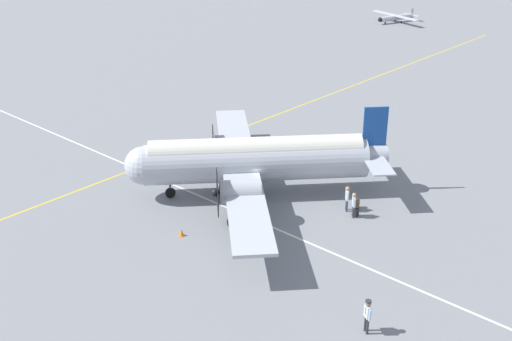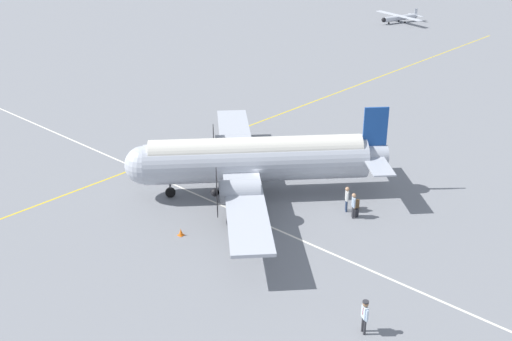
{
  "view_description": "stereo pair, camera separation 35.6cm",
  "coord_description": "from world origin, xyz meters",
  "px_view_note": "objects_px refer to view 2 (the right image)",
  "views": [
    {
      "loc": [
        -29.8,
        -26.64,
        19.68
      ],
      "look_at": [
        0.0,
        0.0,
        1.78
      ],
      "focal_mm": 45.0,
      "sensor_mm": 36.0,
      "label": 1
    },
    {
      "loc": [
        -29.56,
        -26.9,
        19.68
      ],
      "look_at": [
        0.0,
        0.0,
        1.78
      ],
      "focal_mm": 45.0,
      "sensor_mm": 36.0,
      "label": 2
    }
  ],
  "objects_px": {
    "crew_foreground": "(365,313)",
    "suitcase_near_door": "(356,213)",
    "airliner_main": "(249,159)",
    "ramp_agent": "(354,203)",
    "light_aircraft_distant": "(399,18)",
    "traffic_cone": "(181,232)",
    "suitcase_upright_spare": "(357,204)",
    "passenger_boarding": "(347,196)"
  },
  "relations": [
    {
      "from": "passenger_boarding",
      "to": "suitcase_upright_spare",
      "type": "distance_m",
      "value": 1.13
    },
    {
      "from": "crew_foreground",
      "to": "suitcase_near_door",
      "type": "bearing_deg",
      "value": -20.14
    },
    {
      "from": "ramp_agent",
      "to": "suitcase_upright_spare",
      "type": "bearing_deg",
      "value": 161.01
    },
    {
      "from": "passenger_boarding",
      "to": "ramp_agent",
      "type": "relative_size",
      "value": 1.01
    },
    {
      "from": "light_aircraft_distant",
      "to": "crew_foreground",
      "type": "bearing_deg",
      "value": 46.84
    },
    {
      "from": "airliner_main",
      "to": "ramp_agent",
      "type": "relative_size",
      "value": 10.82
    },
    {
      "from": "passenger_boarding",
      "to": "ramp_agent",
      "type": "bearing_deg",
      "value": 20.31
    },
    {
      "from": "crew_foreground",
      "to": "ramp_agent",
      "type": "relative_size",
      "value": 1.06
    },
    {
      "from": "passenger_boarding",
      "to": "suitcase_near_door",
      "type": "distance_m",
      "value": 1.24
    },
    {
      "from": "passenger_boarding",
      "to": "light_aircraft_distant",
      "type": "relative_size",
      "value": 0.18
    },
    {
      "from": "crew_foreground",
      "to": "suitcase_near_door",
      "type": "height_order",
      "value": "crew_foreground"
    },
    {
      "from": "passenger_boarding",
      "to": "suitcase_upright_spare",
      "type": "xyz_separation_m",
      "value": [
        0.77,
        -0.31,
        -0.76
      ]
    },
    {
      "from": "passenger_boarding",
      "to": "traffic_cone",
      "type": "distance_m",
      "value": 11.04
    },
    {
      "from": "crew_foreground",
      "to": "passenger_boarding",
      "type": "xyz_separation_m",
      "value": [
        9.81,
        7.86,
        -0.08
      ]
    },
    {
      "from": "passenger_boarding",
      "to": "traffic_cone",
      "type": "relative_size",
      "value": 3.84
    },
    {
      "from": "airliner_main",
      "to": "ramp_agent",
      "type": "distance_m",
      "value": 7.68
    },
    {
      "from": "crew_foreground",
      "to": "passenger_boarding",
      "type": "bearing_deg",
      "value": -17.32
    },
    {
      "from": "traffic_cone",
      "to": "passenger_boarding",
      "type": "bearing_deg",
      "value": -30.77
    },
    {
      "from": "airliner_main",
      "to": "light_aircraft_distant",
      "type": "height_order",
      "value": "airliner_main"
    },
    {
      "from": "suitcase_near_door",
      "to": "light_aircraft_distant",
      "type": "relative_size",
      "value": 0.06
    },
    {
      "from": "airliner_main",
      "to": "suitcase_near_door",
      "type": "xyz_separation_m",
      "value": [
        2.23,
        -7.34,
        -2.35
      ]
    },
    {
      "from": "airliner_main",
      "to": "crew_foreground",
      "type": "distance_m",
      "value": 16.14
    },
    {
      "from": "crew_foreground",
      "to": "suitcase_near_door",
      "type": "relative_size",
      "value": 3.24
    },
    {
      "from": "ramp_agent",
      "to": "suitcase_near_door",
      "type": "relative_size",
      "value": 3.05
    },
    {
      "from": "passenger_boarding",
      "to": "suitcase_upright_spare",
      "type": "height_order",
      "value": "passenger_boarding"
    },
    {
      "from": "traffic_cone",
      "to": "crew_foreground",
      "type": "bearing_deg",
      "value": -91.47
    },
    {
      "from": "light_aircraft_distant",
      "to": "traffic_cone",
      "type": "distance_m",
      "value": 71.07
    },
    {
      "from": "suitcase_near_door",
      "to": "suitcase_upright_spare",
      "type": "height_order",
      "value": "suitcase_upright_spare"
    },
    {
      "from": "suitcase_near_door",
      "to": "passenger_boarding",
      "type": "bearing_deg",
      "value": 77.05
    },
    {
      "from": "passenger_boarding",
      "to": "light_aircraft_distant",
      "type": "distance_m",
      "value": 64.7
    },
    {
      "from": "traffic_cone",
      "to": "ramp_agent",
      "type": "bearing_deg",
      "value": -35.66
    },
    {
      "from": "airliner_main",
      "to": "passenger_boarding",
      "type": "height_order",
      "value": "airliner_main"
    },
    {
      "from": "suitcase_near_door",
      "to": "suitcase_upright_spare",
      "type": "distance_m",
      "value": 1.16
    },
    {
      "from": "airliner_main",
      "to": "passenger_boarding",
      "type": "bearing_deg",
      "value": 153.66
    },
    {
      "from": "light_aircraft_distant",
      "to": "traffic_cone",
      "type": "relative_size",
      "value": 20.78
    },
    {
      "from": "airliner_main",
      "to": "ramp_agent",
      "type": "bearing_deg",
      "value": 148.17
    },
    {
      "from": "crew_foreground",
      "to": "light_aircraft_distant",
      "type": "height_order",
      "value": "light_aircraft_distant"
    },
    {
      "from": "suitcase_upright_spare",
      "to": "traffic_cone",
      "type": "distance_m",
      "value": 11.83
    },
    {
      "from": "airliner_main",
      "to": "crew_foreground",
      "type": "height_order",
      "value": "airliner_main"
    },
    {
      "from": "suitcase_upright_spare",
      "to": "crew_foreground",
      "type": "bearing_deg",
      "value": -144.46
    },
    {
      "from": "suitcase_near_door",
      "to": "traffic_cone",
      "type": "bearing_deg",
      "value": 144.69
    },
    {
      "from": "passenger_boarding",
      "to": "light_aircraft_distant",
      "type": "height_order",
      "value": "light_aircraft_distant"
    }
  ]
}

